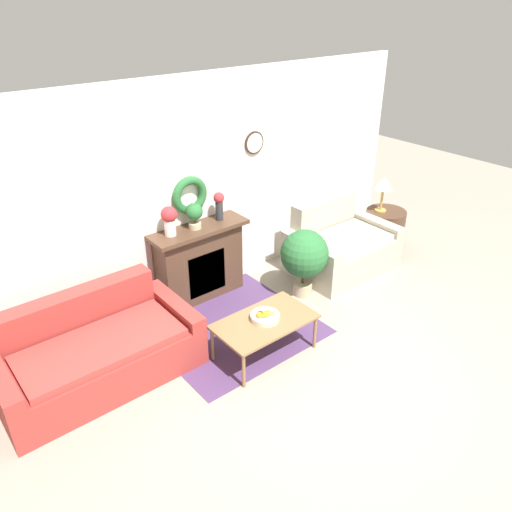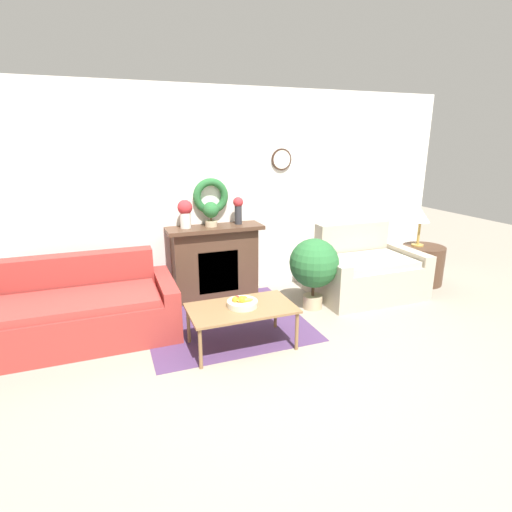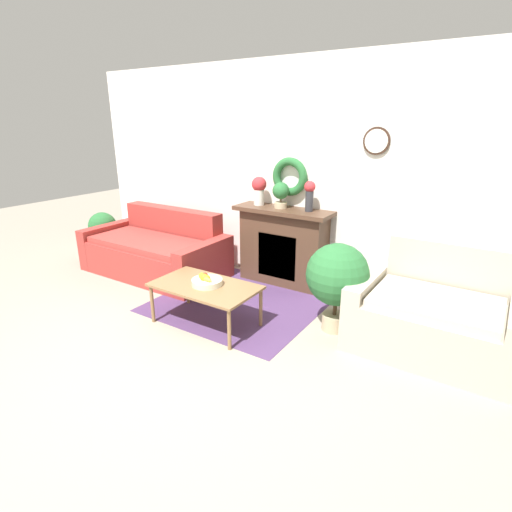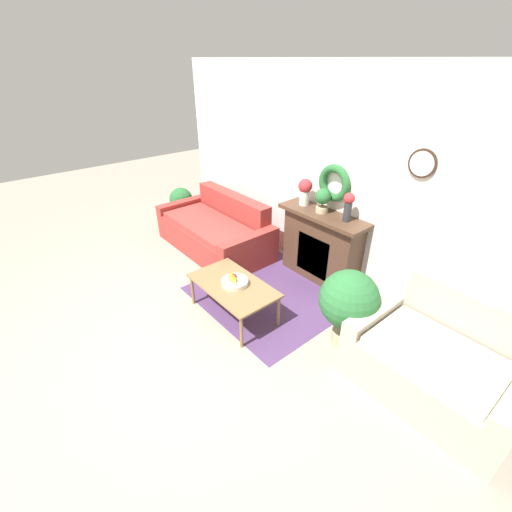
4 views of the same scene
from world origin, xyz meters
name	(u,v)px [view 1 (image 1 of 4)]	position (x,y,z in m)	size (l,w,h in m)	color
ground_plane	(341,388)	(0.00, 0.00, 0.00)	(16.00, 16.00, 0.00)	gray
floor_rug	(231,326)	(-0.25, 1.52, 0.00)	(1.80, 1.71, 0.01)	#4C335B
wall_back	(196,190)	(0.00, 2.50, 1.35)	(6.80, 0.16, 2.70)	white
fireplace	(200,262)	(-0.14, 2.30, 0.49)	(1.24, 0.41, 0.98)	#4C3323
couch_left	(97,352)	(-1.78, 1.70, 0.30)	(1.95, 1.00, 0.83)	#9E332D
loveseat_right	(340,247)	(1.79, 1.69, 0.33)	(1.42, 1.01, 0.93)	#B2A893
coffee_table	(265,323)	(-0.25, 0.90, 0.40)	(1.06, 0.61, 0.43)	olive
fruit_bowl	(265,316)	(-0.24, 0.91, 0.47)	(0.31, 0.31, 0.12)	beige
side_table_by_loveseat	(384,228)	(2.85, 1.74, 0.28)	(0.60, 0.60, 0.56)	#4C3323
table_lamp	(384,185)	(2.77, 1.80, 0.97)	(0.27, 0.27, 0.54)	#B28E42
vase_on_mantel_left	(169,219)	(-0.50, 2.30, 1.18)	(0.19, 0.19, 0.35)	silver
vase_on_mantel_right	(219,204)	(0.20, 2.30, 1.18)	(0.13, 0.13, 0.36)	#2D2D33
potted_plant_on_mantel	(194,214)	(-0.18, 2.28, 1.16)	(0.20, 0.20, 0.31)	tan
potted_plant_floor_by_loveseat	(304,255)	(0.90, 1.50, 0.57)	(0.61, 0.61, 0.90)	tan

